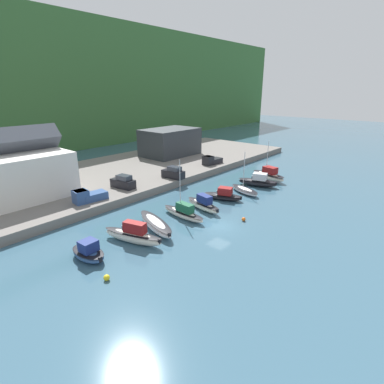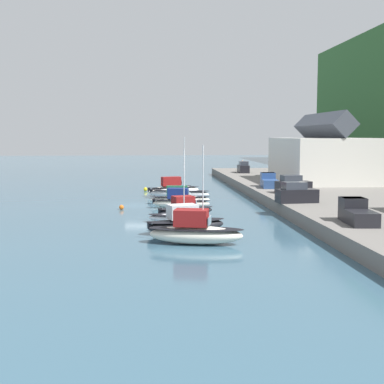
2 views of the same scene
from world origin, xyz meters
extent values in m
plane|color=#385B70|center=(0.00, 0.00, 0.00)|extent=(320.00, 320.00, 0.00)
cube|color=slate|center=(0.00, 28.74, 0.64)|extent=(100.36, 27.38, 1.28)
cube|color=#2D3338|center=(22.87, 31.48, 4.46)|extent=(13.30, 8.94, 6.36)
cube|color=slate|center=(22.87, 27.07, 4.46)|extent=(12.63, 0.10, 3.82)
ellipsoid|color=#33568E|center=(-15.20, 5.69, 0.50)|extent=(2.38, 4.42, 1.01)
ellipsoid|color=black|center=(-15.20, 5.69, 0.86)|extent=(2.47, 4.51, 0.12)
cube|color=navy|center=(-15.19, 5.47, 1.58)|extent=(1.70, 1.59, 1.15)
cube|color=#8CA5B2|center=(-15.23, 6.38, 1.41)|extent=(1.47, 0.17, 0.58)
cube|color=black|center=(-15.10, 3.64, 0.71)|extent=(0.37, 0.30, 0.56)
ellipsoid|color=white|center=(-9.98, 4.98, 0.68)|extent=(3.48, 7.52, 1.36)
ellipsoid|color=black|center=(-9.98, 4.98, 1.16)|extent=(3.58, 7.67, 0.12)
cube|color=maroon|center=(-9.87, 4.62, 1.98)|extent=(1.76, 2.79, 1.24)
cube|color=#8CA5B2|center=(-10.29, 6.01, 1.80)|extent=(0.94, 0.37, 0.62)
cube|color=black|center=(-8.96, 1.60, 0.95)|extent=(0.43, 0.37, 0.56)
ellipsoid|color=silver|center=(-5.99, 5.50, 0.67)|extent=(4.24, 8.15, 1.33)
ellipsoid|color=black|center=(-5.99, 5.50, 1.13)|extent=(4.36, 8.33, 0.12)
cube|color=black|center=(-7.18, 1.90, 0.93)|extent=(0.43, 0.38, 0.56)
ellipsoid|color=white|center=(-1.07, 5.32, 0.51)|extent=(1.82, 7.23, 1.02)
ellipsoid|color=black|center=(-1.07, 5.32, 0.87)|extent=(1.89, 7.38, 0.12)
cube|color=#195638|center=(-1.09, 4.97, 1.60)|extent=(1.22, 2.56, 1.16)
cube|color=#8CA5B2|center=(-1.02, 6.37, 1.43)|extent=(0.99, 0.15, 0.58)
cylinder|color=silver|center=(-1.04, 5.86, 4.54)|extent=(0.10, 0.10, 7.03)
ellipsoid|color=white|center=(3.04, 5.17, 0.56)|extent=(2.81, 6.70, 1.13)
ellipsoid|color=black|center=(3.04, 5.17, 0.96)|extent=(2.89, 6.84, 0.12)
cube|color=navy|center=(2.98, 4.85, 1.72)|extent=(1.59, 2.47, 1.18)
cube|color=#8CA5B2|center=(3.24, 6.11, 1.54)|extent=(1.04, 0.31, 0.59)
cube|color=black|center=(2.43, 2.13, 0.79)|extent=(0.41, 0.35, 0.56)
ellipsoid|color=black|center=(8.40, 5.35, 0.46)|extent=(3.87, 6.32, 0.91)
ellipsoid|color=black|center=(8.40, 5.35, 0.77)|extent=(3.98, 6.46, 0.12)
cube|color=maroon|center=(8.50, 5.06, 1.48)|extent=(2.11, 2.47, 1.13)
cube|color=#8CA5B2|center=(8.10, 6.20, 1.31)|extent=(1.31, 0.54, 0.56)
cube|color=black|center=(9.34, 2.66, 0.64)|extent=(0.43, 0.38, 0.56)
ellipsoid|color=white|center=(13.30, 4.40, 0.45)|extent=(3.67, 6.29, 0.90)
ellipsoid|color=black|center=(13.30, 4.40, 0.77)|extent=(3.77, 6.43, 0.12)
cylinder|color=silver|center=(13.44, 4.83, 3.97)|extent=(0.10, 0.10, 6.14)
ellipsoid|color=black|center=(18.23, 4.69, 0.61)|extent=(3.99, 7.17, 1.23)
ellipsoid|color=black|center=(18.23, 4.69, 1.04)|extent=(4.11, 7.32, 0.12)
cube|color=silver|center=(18.33, 4.37, 1.83)|extent=(2.21, 2.75, 1.21)
cube|color=#8CA5B2|center=(17.94, 5.66, 1.65)|extent=(1.40, 0.51, 0.60)
cube|color=black|center=(19.16, 1.58, 0.86)|extent=(0.43, 0.37, 0.56)
ellipsoid|color=white|center=(23.01, 5.08, 0.70)|extent=(3.82, 7.48, 1.40)
ellipsoid|color=black|center=(23.01, 5.08, 1.19)|extent=(3.94, 7.64, 0.12)
cube|color=maroon|center=(22.93, 4.74, 2.02)|extent=(2.21, 2.82, 1.25)
cube|color=#8CA5B2|center=(23.25, 6.10, 1.84)|extent=(1.50, 0.44, 0.62)
cylinder|color=silver|center=(23.13, 5.61, 4.45)|extent=(0.10, 0.10, 6.10)
cube|color=black|center=(8.87, 16.88, 1.98)|extent=(2.26, 4.37, 1.40)
cube|color=#333842|center=(8.91, 16.56, 3.06)|extent=(1.78, 2.47, 0.76)
cube|color=black|center=(-0.62, 19.13, 1.98)|extent=(2.37, 4.41, 1.40)
cube|color=#333842|center=(-0.58, 18.82, 3.06)|extent=(1.84, 2.50, 0.76)
cube|color=black|center=(22.87, 17.98, 1.83)|extent=(3.65, 2.26, 1.10)
cube|color=black|center=(20.85, 18.14, 2.23)|extent=(2.03, 2.04, 1.90)
cube|color=#2D333D|center=(20.85, 18.14, 2.93)|extent=(1.75, 1.92, 0.50)
cube|color=#2D4C84|center=(-6.87, 17.64, 1.83)|extent=(3.69, 2.34, 1.10)
cube|color=#2D4C84|center=(-8.89, 17.84, 2.23)|extent=(2.07, 2.08, 1.90)
cube|color=#2D333D|center=(-8.89, 17.84, 2.93)|extent=(1.79, 1.95, 0.50)
sphere|color=orange|center=(3.43, -1.49, 0.26)|extent=(0.53, 0.53, 0.53)
sphere|color=yellow|center=(-16.13, 1.09, 0.29)|extent=(0.58, 0.58, 0.58)
camera|label=1|loc=(-28.70, -20.18, 16.71)|focal=28.00mm
camera|label=2|loc=(62.83, 1.51, 8.22)|focal=50.00mm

